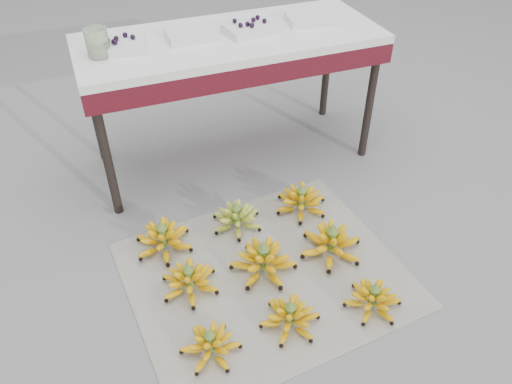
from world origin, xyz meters
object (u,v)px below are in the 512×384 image
object	(u,v)px
bunch_back_right	(301,201)
tray_left	(191,35)
vendor_table	(230,51)
newspaper_mat	(266,274)
bunch_mid_right	(331,243)
tray_right	(250,28)
bunch_back_center	(237,218)
tray_far_right	(310,19)
bunch_mid_left	(190,280)
tray_far_left	(118,45)
bunch_back_left	(163,239)
bunch_mid_center	(263,261)
bunch_front_left	(210,344)
bunch_front_right	(373,299)
glass_jar	(97,43)
bunch_front_center	(290,317)

from	to	relation	value
bunch_back_right	tray_left	world-z (taller)	tray_left
vendor_table	newspaper_mat	bearing A→B (deg)	-100.52
newspaper_mat	bunch_mid_right	xyz separation A→B (m)	(0.35, 0.02, 0.07)
bunch_back_right	tray_right	distance (m)	0.96
bunch_back_center	tray_far_right	distance (m)	1.19
bunch_mid_left	tray_far_left	distance (m)	1.21
bunch_back_left	newspaper_mat	bearing A→B (deg)	-44.46
bunch_back_center	tray_right	bearing A→B (deg)	65.57
bunch_mid_center	tray_right	bearing A→B (deg)	58.20
bunch_mid_right	bunch_back_left	xyz separation A→B (m)	(-0.76, 0.33, -0.00)
tray_far_left	vendor_table	bearing A→B (deg)	-1.46
bunch_mid_right	tray_left	world-z (taller)	tray_left
bunch_front_left	bunch_back_right	distance (m)	0.99
bunch_front_right	glass_jar	world-z (taller)	glass_jar
bunch_back_center	bunch_front_center	bearing A→B (deg)	-87.18
vendor_table	bunch_back_left	bearing A→B (deg)	-132.61
newspaper_mat	tray_far_right	xyz separation A→B (m)	(0.66, 1.00, 0.80)
bunch_mid_right	bunch_mid_left	bearing A→B (deg)	179.96
bunch_front_left	vendor_table	bearing A→B (deg)	88.85
bunch_mid_center	tray_left	world-z (taller)	tray_left
vendor_table	tray_left	bearing A→B (deg)	173.20
bunch_front_right	tray_far_right	size ratio (longest dim) A/B	1.19
bunch_back_center	tray_right	xyz separation A→B (m)	(0.31, 0.61, 0.74)
newspaper_mat	bunch_mid_right	size ratio (longest dim) A/B	3.90
bunch_front_right	bunch_mid_right	xyz separation A→B (m)	(-0.02, 0.36, 0.01)
bunch_back_left	tray_right	world-z (taller)	tray_right
tray_right	tray_left	bearing A→B (deg)	174.38
bunch_front_center	bunch_mid_center	distance (m)	0.33
bunch_mid_left	bunch_back_left	bearing A→B (deg)	95.63
bunch_back_center	bunch_front_right	bearing A→B (deg)	-59.28
bunch_back_right	vendor_table	distance (m)	0.90
bunch_back_right	vendor_table	bearing A→B (deg)	110.44
bunch_front_left	bunch_front_center	xyz separation A→B (m)	(0.35, 0.01, 0.00)
tray_right	tray_far_right	bearing A→B (deg)	2.97
bunch_mid_left	glass_jar	distance (m)	1.22
bunch_back_left	tray_far_left	world-z (taller)	tray_far_left
bunch_front_right	glass_jar	distance (m)	1.76
newspaper_mat	vendor_table	xyz separation A→B (m)	(0.18, 0.99, 0.69)
bunch_mid_right	bunch_back_left	bearing A→B (deg)	158.80
newspaper_mat	glass_jar	bearing A→B (deg)	117.36
bunch_mid_center	tray_far_left	xyz separation A→B (m)	(-0.39, 0.98, 0.74)
newspaper_mat	tray_far_right	distance (m)	1.44
bunch_mid_center	bunch_mid_right	size ratio (longest dim) A/B	1.17
bunch_mid_left	vendor_table	distance (m)	1.26
bunch_mid_left	bunch_back_center	bearing A→B (deg)	39.39
newspaper_mat	tray_far_right	bearing A→B (deg)	56.54
bunch_mid_right	tray_far_left	xyz separation A→B (m)	(-0.75, 0.99, 0.74)
bunch_front_center	tray_far_left	size ratio (longest dim) A/B	1.03
bunch_mid_center	bunch_back_right	xyz separation A→B (m)	(0.36, 0.34, -0.01)
tray_far_left	tray_far_right	xyz separation A→B (m)	(1.06, -0.00, -0.00)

